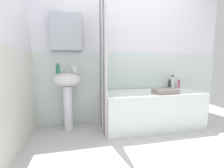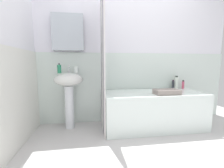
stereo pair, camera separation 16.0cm
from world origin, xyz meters
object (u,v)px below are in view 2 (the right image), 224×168
object	(u,v)px
lotion_bottle	(173,85)
body_wash_bottle	(176,83)
soap_dispenser	(59,69)
conditioner_bottle	(183,85)
towel_folded	(167,92)
sink	(69,88)
bathtub	(152,110)
toothbrush_cup	(76,70)

from	to	relation	value
lotion_bottle	body_wash_bottle	bearing A→B (deg)	4.50
soap_dispenser	body_wash_bottle	size ratio (longest dim) A/B	0.64
conditioner_bottle	body_wash_bottle	distance (m)	0.13
soap_dispenser	towel_folded	xyz separation A→B (m)	(1.57, -0.30, -0.33)
sink	soap_dispenser	size ratio (longest dim) A/B	5.88
soap_dispenser	conditioner_bottle	distance (m)	2.14
sink	conditioner_bottle	bearing A→B (deg)	3.10
soap_dispenser	towel_folded	bearing A→B (deg)	-10.80
lotion_bottle	towel_folded	bearing A→B (deg)	-128.55
body_wash_bottle	lotion_bottle	distance (m)	0.07
bathtub	conditioner_bottle	size ratio (longest dim) A/B	10.13
sink	towel_folded	bearing A→B (deg)	-13.10
sink	conditioner_bottle	world-z (taller)	sink
sink	conditioner_bottle	size ratio (longest dim) A/B	5.66
sink	bathtub	bearing A→B (deg)	-6.64
soap_dispenser	bathtub	distance (m)	1.58
sink	towel_folded	distance (m)	1.48
soap_dispenser	bathtub	bearing A→B (deg)	-4.61
bathtub	lotion_bottle	world-z (taller)	lotion_bottle
sink	body_wash_bottle	size ratio (longest dim) A/B	3.74
toothbrush_cup	bathtub	distance (m)	1.37
body_wash_bottle	sink	bearing A→B (deg)	-176.34
lotion_bottle	towel_folded	world-z (taller)	lotion_bottle
body_wash_bottle	lotion_bottle	world-z (taller)	body_wash_bottle
sink	bathtub	xyz separation A→B (m)	(1.31, -0.15, -0.36)
sink	soap_dispenser	distance (m)	0.32
bathtub	lotion_bottle	size ratio (longest dim) A/B	9.76
soap_dispenser	lotion_bottle	xyz separation A→B (m)	(1.92, 0.15, -0.30)
sink	body_wash_bottle	world-z (taller)	sink
lotion_bottle	bathtub	bearing A→B (deg)	-151.39
conditioner_bottle	body_wash_bottle	size ratio (longest dim) A/B	0.66
sink	towel_folded	xyz separation A→B (m)	(1.44, -0.34, -0.04)
soap_dispenser	body_wash_bottle	xyz separation A→B (m)	(1.99, 0.16, -0.26)
conditioner_bottle	sink	bearing A→B (deg)	-176.90
sink	lotion_bottle	xyz separation A→B (m)	(1.80, 0.11, 0.00)
sink	bathtub	distance (m)	1.37
toothbrush_cup	conditioner_bottle	size ratio (longest dim) A/B	0.63
toothbrush_cup	lotion_bottle	bearing A→B (deg)	2.80
toothbrush_cup	towel_folded	bearing A→B (deg)	-15.49
soap_dispenser	lotion_bottle	distance (m)	1.95
towel_folded	sink	bearing A→B (deg)	166.90
soap_dispenser	body_wash_bottle	distance (m)	2.01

